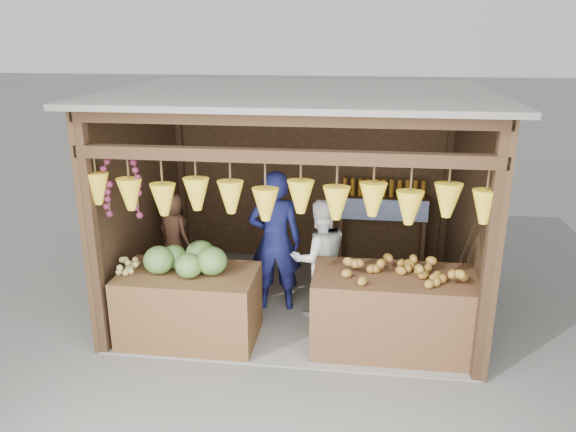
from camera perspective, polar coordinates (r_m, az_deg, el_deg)
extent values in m
plane|color=#514F49|center=(7.26, 1.09, -8.71)|extent=(80.00, 80.00, 0.00)
cube|color=slate|center=(7.25, 1.09, -8.64)|extent=(4.00, 3.00, 0.02)
cube|color=black|center=(8.21, 2.33, 4.17)|extent=(4.00, 0.06, 2.60)
cube|color=black|center=(7.26, -14.74, 1.72)|extent=(0.06, 3.00, 2.60)
cube|color=black|center=(6.86, 18.00, 0.46)|extent=(0.06, 3.00, 2.60)
cube|color=#605B54|center=(6.51, 1.23, 12.42)|extent=(4.30, 3.30, 0.06)
cube|color=black|center=(6.00, -19.26, -2.18)|extent=(0.11, 0.11, 2.60)
cube|color=black|center=(5.51, 19.88, -4.02)|extent=(0.11, 0.11, 2.60)
cube|color=black|center=(8.55, -10.81, 4.42)|extent=(0.11, 0.11, 2.60)
cube|color=black|center=(8.21, 15.92, 3.49)|extent=(0.11, 0.11, 2.60)
cube|color=black|center=(5.16, -0.59, 6.10)|extent=(4.00, 0.12, 0.12)
cube|color=black|center=(5.10, -0.61, 9.84)|extent=(4.00, 0.12, 0.12)
cube|color=#382314|center=(8.06, 9.63, 1.82)|extent=(1.25, 0.30, 0.05)
cube|color=#382314|center=(8.22, 5.37, -1.53)|extent=(0.05, 0.28, 1.05)
cube|color=#382314|center=(8.26, 13.50, -1.85)|extent=(0.05, 0.28, 1.05)
cube|color=blue|center=(7.94, 9.62, 0.60)|extent=(1.25, 0.02, 0.30)
cube|color=#53361B|center=(6.36, -9.97, -9.00)|extent=(1.48, 0.85, 0.81)
cube|color=#452A17|center=(6.18, 10.70, -9.60)|extent=(1.73, 0.85, 0.87)
cube|color=black|center=(7.59, -11.25, -6.43)|extent=(0.36, 0.36, 0.33)
imported|color=#15194F|center=(6.77, -1.32, -2.61)|extent=(0.68, 0.48, 1.76)
imported|color=white|center=(6.68, 3.24, -4.33)|extent=(0.86, 0.77, 1.46)
imported|color=brown|center=(7.34, -11.57, -1.59)|extent=(0.60, 0.54, 1.02)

